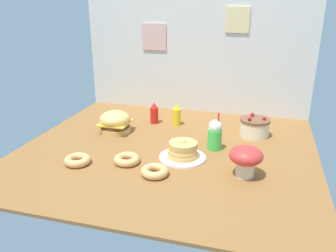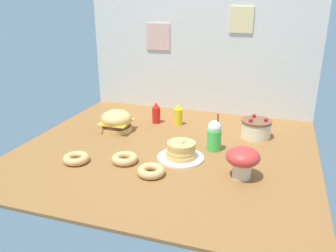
% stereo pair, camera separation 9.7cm
% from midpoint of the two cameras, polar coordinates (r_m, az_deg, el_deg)
% --- Properties ---
extents(ground_plane, '(2.03, 1.86, 0.02)m').
position_cam_midpoint_polar(ground_plane, '(2.44, -1.27, -4.00)').
color(ground_plane, brown).
extents(back_wall, '(2.03, 0.04, 1.08)m').
position_cam_midpoint_polar(back_wall, '(3.15, 3.67, 12.15)').
color(back_wall, beige).
rests_on(back_wall, ground_plane).
extents(burger, '(0.24, 0.24, 0.17)m').
position_cam_midpoint_polar(burger, '(2.74, -9.71, 0.66)').
color(burger, '#DBA859').
rests_on(burger, ground_plane).
extents(pancake_stack, '(0.31, 0.31, 0.13)m').
position_cam_midpoint_polar(pancake_stack, '(2.27, 1.21, -4.25)').
color(pancake_stack, white).
rests_on(pancake_stack, ground_plane).
extents(layer_cake, '(0.23, 0.23, 0.16)m').
position_cam_midpoint_polar(layer_cake, '(2.70, 13.09, -0.19)').
color(layer_cake, beige).
rests_on(layer_cake, ground_plane).
extents(ketchup_bottle, '(0.07, 0.07, 0.18)m').
position_cam_midpoint_polar(ketchup_bottle, '(2.90, -3.25, 2.07)').
color(ketchup_bottle, red).
rests_on(ketchup_bottle, ground_plane).
extents(mustard_bottle, '(0.07, 0.07, 0.18)m').
position_cam_midpoint_polar(mustard_bottle, '(2.86, 0.44, 1.82)').
color(mustard_bottle, yellow).
rests_on(mustard_bottle, ground_plane).
extents(cream_soda_cup, '(0.10, 0.10, 0.27)m').
position_cam_midpoint_polar(cream_soda_cup, '(2.41, 6.59, -1.46)').
color(cream_soda_cup, green).
rests_on(cream_soda_cup, ground_plane).
extents(donut_pink_glaze, '(0.17, 0.17, 0.05)m').
position_cam_midpoint_polar(donut_pink_glaze, '(2.30, -15.88, -5.41)').
color(donut_pink_glaze, tan).
rests_on(donut_pink_glaze, ground_plane).
extents(donut_chocolate, '(0.17, 0.17, 0.05)m').
position_cam_midpoint_polar(donut_chocolate, '(2.24, -8.05, -5.45)').
color(donut_chocolate, tan).
rests_on(donut_chocolate, ground_plane).
extents(donut_vanilla, '(0.17, 0.17, 0.05)m').
position_cam_midpoint_polar(donut_vanilla, '(2.08, -3.57, -7.44)').
color(donut_vanilla, tan).
rests_on(donut_vanilla, ground_plane).
extents(mushroom_stool, '(0.20, 0.20, 0.19)m').
position_cam_midpoint_polar(mushroom_stool, '(2.06, 11.40, -5.24)').
color(mushroom_stool, beige).
rests_on(mushroom_stool, ground_plane).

